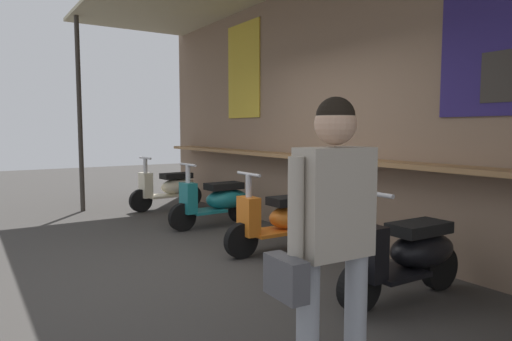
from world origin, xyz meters
TOP-DOWN VIEW (x-y plane):
  - ground_plane at (0.00, 0.00)m, footprint 27.51×27.51m
  - market_stall_facade at (0.00, 1.84)m, footprint 9.82×2.58m
  - scooter_cream at (-3.50, 1.08)m, footprint 0.49×1.40m
  - scooter_teal at (-1.70, 1.08)m, footprint 0.46×1.40m
  - scooter_orange at (-0.04, 1.08)m, footprint 0.46×1.40m
  - scooter_black at (1.78, 1.08)m, footprint 0.46×1.40m
  - shopper_with_handbag at (2.54, -0.52)m, footprint 0.26×0.65m

SIDE VIEW (x-z plane):
  - ground_plane at x=0.00m, z-range 0.00..0.00m
  - scooter_cream at x=-3.50m, z-range -0.10..0.87m
  - scooter_teal at x=-1.70m, z-range -0.10..0.87m
  - scooter_orange at x=-0.04m, z-range -0.10..0.87m
  - scooter_black at x=1.78m, z-range -0.10..0.87m
  - shopper_with_handbag at x=2.54m, z-range 0.17..1.78m
  - market_stall_facade at x=0.00m, z-range 0.21..3.77m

